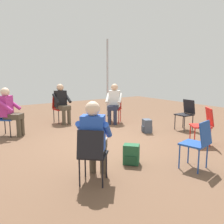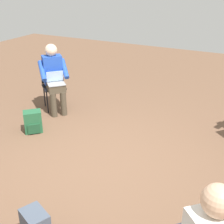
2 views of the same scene
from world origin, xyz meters
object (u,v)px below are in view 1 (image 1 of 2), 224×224
at_px(person_in_black, 62,101).
at_px(person_in_magenta, 10,109).
at_px(chair_southwest, 115,107).
at_px(person_with_laptop, 94,136).
at_px(chair_north, 198,141).
at_px(chair_northeast, 92,152).
at_px(chair_southeast, 4,117).
at_px(chair_northwest, 204,123).
at_px(backpack_near_laptop_user, 131,155).
at_px(chair_west, 186,112).
at_px(person_in_white, 114,101).
at_px(backpack_by_empty_chair, 147,127).
at_px(chair_south, 60,107).

bearing_deg(person_in_black, person_in_magenta, 17.54).
bearing_deg(chair_southwest, person_with_laptop, 96.43).
relative_size(chair_north, chair_northeast, 1.00).
relative_size(chair_southeast, person_with_laptop, 0.69).
xyz_separation_m(chair_northwest, backpack_near_laptop_user, (2.07, -0.01, -0.34)).
distance_m(chair_north, person_in_black, 4.80).
relative_size(chair_north, person_in_magenta, 0.69).
bearing_deg(chair_northeast, chair_northwest, 48.12).
height_order(chair_southwest, person_with_laptop, person_with_laptop).
distance_m(chair_northwest, person_in_magenta, 4.73).
bearing_deg(chair_west, person_in_white, 33.34).
distance_m(chair_north, chair_southeast, 4.76).
distance_m(chair_southeast, person_with_laptop, 3.62).
bearing_deg(chair_northwest, chair_west, 0.30).
bearing_deg(chair_north, person_with_laptop, 145.69).
bearing_deg(chair_northwest, backpack_by_empty_chair, 46.03).
distance_m(chair_northwest, person_in_black, 4.31).
xyz_separation_m(backpack_near_laptop_user, backpack_by_empty_chair, (-1.79, -1.55, 0.00)).
bearing_deg(person_in_magenta, person_with_laptop, 49.55).
xyz_separation_m(chair_southeast, person_in_magenta, (-0.12, 0.11, 0.20)).
relative_size(chair_west, person_in_black, 0.69).
relative_size(chair_southwest, person_in_black, 0.69).
distance_m(chair_west, chair_northwest, 1.46).
bearing_deg(backpack_by_empty_chair, backpack_near_laptop_user, 40.84).
bearing_deg(chair_north, chair_west, 30.23).
distance_m(chair_north, backpack_by_empty_chair, 2.61).
xyz_separation_m(chair_northwest, person_with_laptop, (2.94, 0.17, 0.20)).
relative_size(person_in_black, person_in_magenta, 1.00).
bearing_deg(chair_northwest, chair_northeast, 131.32).
bearing_deg(person_in_black, person_in_white, 142.38).
height_order(chair_northeast, person_in_magenta, person_in_magenta).
xyz_separation_m(chair_north, chair_southwest, (-1.10, -4.00, 0.00)).
relative_size(chair_north, person_in_black, 0.69).
distance_m(chair_northwest, backpack_by_empty_chair, 1.62).
height_order(chair_southwest, person_in_white, person_in_white).
relative_size(chair_northeast, chair_south, 1.00).
bearing_deg(person_in_white, chair_northwest, 141.73).
xyz_separation_m(chair_southeast, chair_northwest, (-3.52, 3.40, 0.00)).
xyz_separation_m(chair_southeast, person_in_white, (-3.20, 0.34, 0.20)).
bearing_deg(person_with_laptop, person_in_black, 115.64).
relative_size(chair_northwest, person_with_laptop, 0.69).
distance_m(chair_southeast, person_in_white, 3.22).
relative_size(chair_south, chair_southwest, 1.00).
bearing_deg(chair_north, chair_northeast, 150.66).
distance_m(chair_west, person_in_magenta, 4.74).
distance_m(person_in_white, person_in_black, 1.63).
relative_size(person_in_black, backpack_near_laptop_user, 3.44).
bearing_deg(chair_southeast, backpack_by_empty_chair, 102.49).
height_order(chair_northeast, chair_west, same).
height_order(chair_north, person_in_black, person_in_black).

